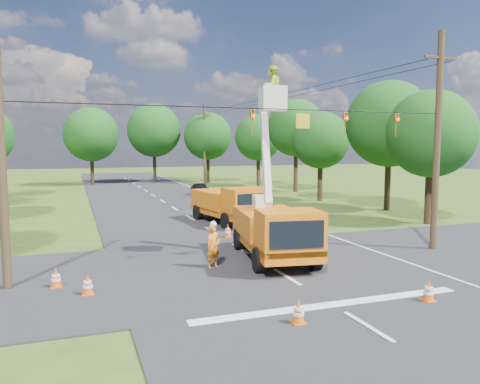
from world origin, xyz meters
name	(u,v)px	position (x,y,z in m)	size (l,w,h in m)	color
ground	(175,209)	(0.00, 20.00, 0.00)	(140.00, 140.00, 0.00)	#2E4A16
road_main	(175,209)	(0.00, 20.00, 0.00)	(12.00, 100.00, 0.06)	black
road_cross	(266,265)	(0.00, 2.00, 0.00)	(56.00, 10.00, 0.07)	black
stop_bar	(332,306)	(0.00, -3.20, 0.00)	(9.00, 0.45, 0.02)	silver
edge_line	(243,206)	(5.60, 20.00, 0.00)	(0.12, 90.00, 0.02)	silver
bucket_truck	(275,220)	(0.67, 2.66, 1.72)	(3.36, 6.73, 8.18)	orange
second_truck	(229,204)	(1.84, 12.24, 1.24)	(3.37, 6.66, 2.38)	orange
ground_worker	(213,246)	(-2.14, 2.27, 0.87)	(0.63, 0.42, 1.74)	#DB4E12
distant_car	(200,189)	(4.30, 28.39, 0.63)	(1.50, 3.72, 1.27)	black
traffic_cone_0	(298,311)	(-1.64, -4.14, 0.36)	(0.38, 0.38, 0.71)	#DA540B
traffic_cone_1	(429,291)	(3.02, -3.87, 0.36)	(0.38, 0.38, 0.71)	#DA540B
traffic_cone_2	(228,231)	(0.33, 7.94, 0.36)	(0.38, 0.38, 0.71)	#DA540B
traffic_cone_3	(257,220)	(3.06, 10.67, 0.36)	(0.38, 0.38, 0.71)	#DA540B
traffic_cone_4	(88,285)	(-6.96, 0.39, 0.36)	(0.38, 0.38, 0.71)	#DA540B
traffic_cone_5	(56,278)	(-7.96, 1.59, 0.36)	(0.38, 0.38, 0.71)	#DA540B
traffic_cone_7	(252,209)	(4.57, 15.35, 0.36)	(0.38, 0.38, 0.71)	#DA540B
pole_right_near	(437,140)	(8.50, 2.00, 5.11)	(1.80, 0.30, 10.00)	#4C3823
pole_right_mid	(267,143)	(8.50, 22.00, 5.11)	(1.80, 0.30, 10.00)	#4C3823
pole_right_far	(205,143)	(8.50, 42.00, 5.11)	(1.80, 0.30, 10.00)	#4C3823
pole_left	(1,156)	(-9.50, 2.00, 4.50)	(0.30, 0.30, 9.00)	#4C3823
signal_span	(316,121)	(2.23, 1.99, 5.88)	(18.00, 0.29, 1.07)	black
tree_right_a	(431,134)	(13.50, 8.00, 5.56)	(5.40, 5.40, 8.28)	#382616
tree_right_b	(389,124)	(15.00, 14.00, 6.43)	(6.40, 6.40, 9.65)	#382616
tree_right_c	(321,140)	(13.20, 21.00, 5.31)	(5.00, 5.00, 7.83)	#382616
tree_right_d	(296,128)	(14.80, 29.00, 6.68)	(6.00, 6.00, 9.70)	#382616
tree_right_e	(258,137)	(13.80, 37.00, 5.81)	(5.60, 5.60, 8.63)	#382616
tree_far_a	(91,134)	(-5.00, 45.00, 6.19)	(6.60, 6.60, 9.50)	#382616
tree_far_b	(154,131)	(3.00, 47.00, 6.81)	(7.00, 7.00, 10.32)	#382616
tree_far_c	(208,136)	(9.50, 44.00, 6.06)	(6.20, 6.20, 9.18)	#382616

